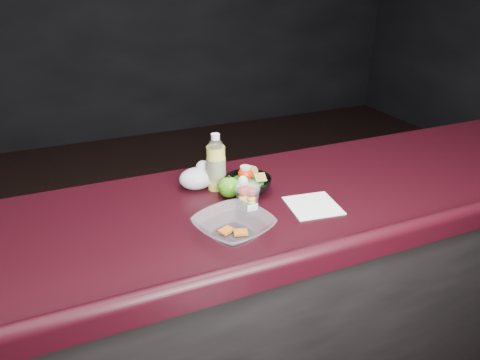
% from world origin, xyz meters
% --- Properties ---
extents(counter, '(4.06, 0.71, 1.02)m').
position_xyz_m(counter, '(0.00, 0.30, 0.51)').
color(counter, black).
rests_on(counter, ground).
extents(lemonade_bottle, '(0.07, 0.07, 0.20)m').
position_xyz_m(lemonade_bottle, '(-0.06, 0.45, 1.11)').
color(lemonade_bottle, '#E4EA3C').
rests_on(lemonade_bottle, counter).
extents(fruit_cup, '(0.08, 0.08, 0.11)m').
position_xyz_m(fruit_cup, '(-0.03, 0.24, 1.08)').
color(fruit_cup, white).
rests_on(fruit_cup, counter).
extents(green_apple, '(0.08, 0.08, 0.08)m').
position_xyz_m(green_apple, '(-0.04, 0.37, 1.06)').
color(green_apple, '#2F840F').
rests_on(green_apple, counter).
extents(plastic_bag, '(0.13, 0.10, 0.09)m').
position_xyz_m(plastic_bag, '(-0.12, 0.48, 1.06)').
color(plastic_bag, silver).
rests_on(plastic_bag, counter).
extents(snack_bowl, '(0.20, 0.20, 0.09)m').
position_xyz_m(snack_bowl, '(0.04, 0.38, 1.05)').
color(snack_bowl, black).
rests_on(snack_bowl, counter).
extents(takeout_bowl, '(0.28, 0.28, 0.05)m').
position_xyz_m(takeout_bowl, '(-0.11, 0.14, 1.05)').
color(takeout_bowl, silver).
rests_on(takeout_bowl, counter).
extents(paper_napkin, '(0.18, 0.18, 0.00)m').
position_xyz_m(paper_napkin, '(0.19, 0.20, 1.02)').
color(paper_napkin, white).
rests_on(paper_napkin, counter).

